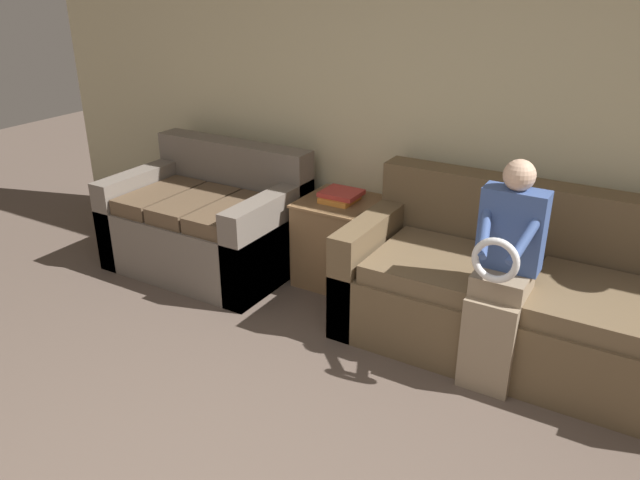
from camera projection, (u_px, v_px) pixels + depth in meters
The scene contains 6 objects.
wall_back at pixel (475, 107), 3.88m from camera, with size 7.29×0.06×2.55m.
couch_main at pixel (529, 299), 3.59m from camera, with size 2.11×0.93×0.92m.
couch_side at pixel (209, 224), 4.62m from camera, with size 1.32×0.92×0.88m.
child_left_seated at pixel (503, 270), 3.18m from camera, with size 0.33×0.37×1.22m.
side_shelf at pixel (339, 240), 4.39m from camera, with size 0.51×0.54×0.61m.
book_stack at pixel (340, 196), 4.25m from camera, with size 0.26×0.25×0.07m.
Camera 1 is at (1.16, -0.94, 2.09)m, focal length 35.00 mm.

